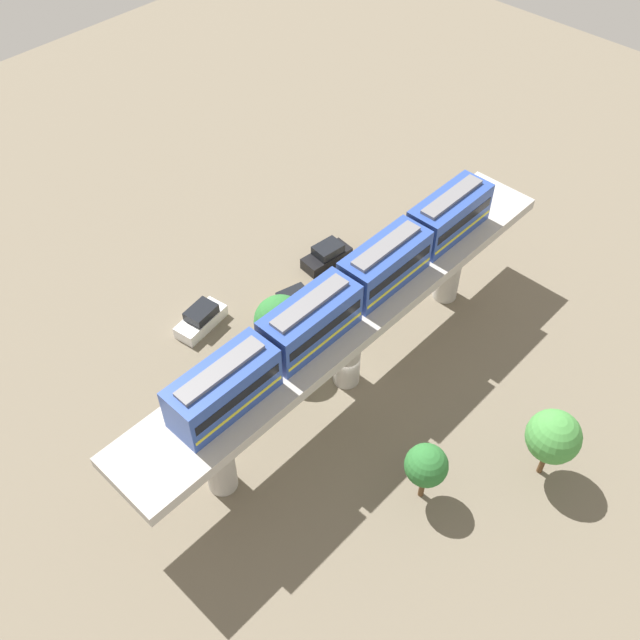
# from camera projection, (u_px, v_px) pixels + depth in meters

# --- Properties ---
(ground_plane) EXTENTS (120.00, 120.00, 0.00)m
(ground_plane) POSITION_uv_depth(u_px,v_px,m) (346.00, 379.00, 51.72)
(ground_plane) COLOR #706654
(viaduct) EXTENTS (5.20, 35.80, 7.35)m
(viaduct) POSITION_uv_depth(u_px,v_px,m) (348.00, 325.00, 47.49)
(viaduct) COLOR #B7B2AA
(viaduct) RESTS_ON ground
(train) EXTENTS (2.64, 27.45, 3.24)m
(train) POSITION_uv_depth(u_px,v_px,m) (349.00, 292.00, 45.17)
(train) COLOR #2D4CA5
(train) RESTS_ON viaduct
(parked_car_white) EXTENTS (2.42, 4.43, 1.76)m
(parked_car_white) POSITION_uv_depth(u_px,v_px,m) (201.00, 319.00, 54.68)
(parked_car_white) COLOR white
(parked_car_white) RESTS_ON ground
(parked_car_black) EXTENTS (2.24, 4.37, 1.76)m
(parked_car_black) POSITION_uv_depth(u_px,v_px,m) (327.00, 256.00, 59.52)
(parked_car_black) COLOR black
(parked_car_black) RESTS_ON ground
(parked_car_yellow) EXTENTS (2.78, 4.51, 1.76)m
(parked_car_yellow) POSITION_uv_depth(u_px,v_px,m) (293.00, 304.00, 55.79)
(parked_car_yellow) COLOR yellow
(parked_car_yellow) RESTS_ON ground
(tree_near_viaduct) EXTENTS (3.39, 3.39, 5.64)m
(tree_near_viaduct) POSITION_uv_depth(u_px,v_px,m) (553.00, 437.00, 43.73)
(tree_near_viaduct) COLOR brown
(tree_near_viaduct) RESTS_ON ground
(tree_mid_lot) EXTENTS (2.67, 2.67, 4.76)m
(tree_mid_lot) POSITION_uv_depth(u_px,v_px,m) (426.00, 466.00, 42.98)
(tree_mid_lot) COLOR brown
(tree_mid_lot) RESTS_ON ground
(tree_far_corner) EXTENTS (3.75, 3.75, 5.98)m
(tree_far_corner) POSITION_uv_depth(u_px,v_px,m) (281.00, 321.00, 49.97)
(tree_far_corner) COLOR brown
(tree_far_corner) RESTS_ON ground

